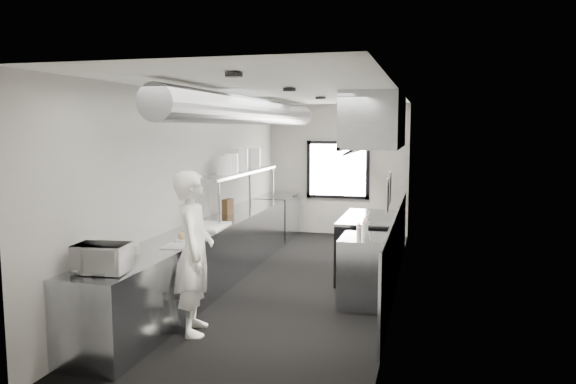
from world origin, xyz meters
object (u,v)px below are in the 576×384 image
Objects in this scene: line_cook at (194,253)px; deli_tub_a at (124,251)px; cutting_board at (207,226)px; microwave at (102,258)px; plate_stack_c at (240,160)px; squeeze_bottle_a at (359,234)px; squeeze_bottle_b at (359,232)px; range at (369,246)px; bottle_station at (366,271)px; plate_stack_a at (224,165)px; plate_stack_d at (254,158)px; far_work_table at (277,217)px; plate_stack_b at (230,163)px; squeeze_bottle_d at (364,228)px; pass_shelf at (239,173)px; squeeze_bottle_e at (366,225)px; deli_tub_b at (133,249)px; exhaust_hood at (375,122)px; knife_block at (228,207)px; prep_counter at (207,257)px; small_plate at (182,240)px; squeeze_bottle_c at (364,231)px.

line_cook is 0.77m from deli_tub_a.
microwave is at bearing -90.07° from cutting_board.
squeeze_bottle_a is (2.32, -2.22, -0.77)m from plate_stack_c.
range is at bearing 91.30° from squeeze_bottle_b.
bottle_station is at bearing 34.60° from deli_tub_a.
plate_stack_a is (-2.24, -0.35, 1.25)m from range.
squeeze_bottle_b is (2.26, -2.68, -0.76)m from plate_stack_d.
far_work_table is 6.34m from microwave.
squeeze_bottle_d is (2.28, -1.09, -0.75)m from plate_stack_b.
plate_stack_d reaches higher than squeeze_bottle_d.
squeeze_bottle_e is (2.30, -1.40, -0.54)m from pass_shelf.
plate_stack_a is 0.81× the size of plate_stack_d.
deli_tub_b is at bearing -148.26° from squeeze_bottle_b.
cutting_board is at bearing 83.33° from microwave.
line_cook is at bearing -136.05° from squeeze_bottle_d.
far_work_table is 6.23× the size of squeeze_bottle_e.
microwave is at bearing -120.32° from exhaust_hood.
pass_shelf is at bearing 140.54° from squeeze_bottle_b.
plate_stack_a reaches higher than knife_block.
squeeze_bottle_d reaches higher than prep_counter.
line_cook is 2.91m from plate_stack_b.
deli_tub_b is at bearing -106.01° from small_plate.
deli_tub_b is at bearing 83.48° from line_cook.
plate_stack_b reaches higher than range.
far_work_table is 4.29m from squeeze_bottle_e.
pass_shelf is 16.37× the size of squeeze_bottle_b.
exhaust_hood reaches higher than cutting_board.
far_work_table is 3.74m from cutting_board.
plate_stack_a is 1.47m from plate_stack_d.
deli_tub_b is 0.74× the size of squeeze_bottle_e.
small_plate is at bearing 72.06° from deli_tub_a.
small_plate is at bearing -166.66° from squeeze_bottle_a.
squeeze_bottle_b is at bearing 98.26° from squeeze_bottle_a.
squeeze_bottle_d is at bearing 96.11° from squeeze_bottle_c.
deli_tub_b is 0.39× the size of plate_stack_d.
line_cook is at bearing -120.66° from exhaust_hood.
deli_tub_b is 0.79× the size of squeeze_bottle_a.
bottle_station is 0.62m from squeeze_bottle_e.
cutting_board is at bearing -88.64° from plate_stack_d.
bottle_station is (0.05, -1.40, -1.94)m from exhaust_hood.
small_plate is 0.95× the size of squeeze_bottle_a.
cutting_board is at bearing 179.80° from squeeze_bottle_d.
cutting_board is at bearing 171.02° from squeeze_bottle_b.
line_cook is 5.70× the size of plate_stack_b.
microwave is 1.26× the size of plate_stack_c.
range is 1.54m from squeeze_bottle_c.
deli_tub_b is 2.77m from plate_stack_a.
squeeze_bottle_b is at bearing -88.70° from range.
microwave is 1.59m from small_plate.
deli_tub_b is 0.82× the size of squeeze_bottle_c.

